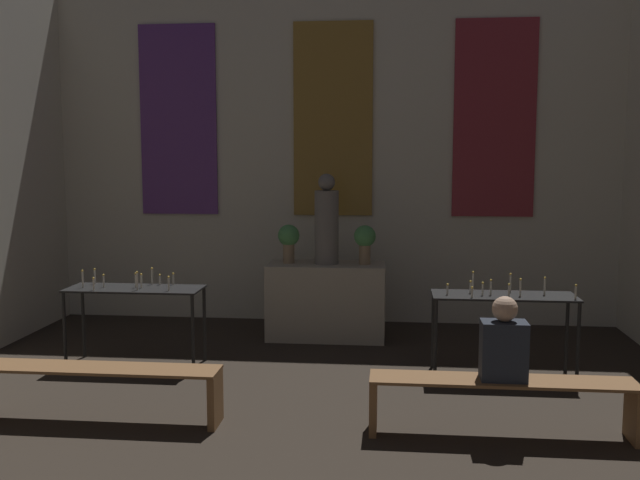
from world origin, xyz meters
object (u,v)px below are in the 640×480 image
at_px(candle_rack_left, 135,297).
at_px(candle_rack_right, 503,304).
at_px(statue, 327,223).
at_px(flower_vase_left, 289,239).
at_px(pew_back_right, 502,394).
at_px(altar, 326,301).
at_px(pew_back_left, 97,381).
at_px(person_seated, 504,344).
at_px(flower_vase_right, 365,240).

xyz_separation_m(candle_rack_left, candle_rack_right, (3.87, -0.00, -0.00)).
bearing_deg(statue, flower_vase_left, -180.00).
distance_m(candle_rack_left, candle_rack_right, 3.87).
xyz_separation_m(flower_vase_left, pew_back_right, (2.16, -2.99, -0.88)).
height_order(altar, statue, statue).
height_order(flower_vase_left, pew_back_left, flower_vase_left).
distance_m(statue, flower_vase_left, 0.51).
relative_size(flower_vase_left, pew_back_right, 0.23).
bearing_deg(person_seated, altar, 119.51).
relative_size(statue, flower_vase_left, 2.31).
xyz_separation_m(pew_back_left, pew_back_right, (3.38, 0.00, 0.00)).
relative_size(statue, candle_rack_right, 0.77).
height_order(altar, candle_rack_right, candle_rack_right).
height_order(flower_vase_left, candle_rack_left, flower_vase_left).
height_order(statue, flower_vase_left, statue).
relative_size(altar, person_seated, 2.14).
xyz_separation_m(flower_vase_right, person_seated, (1.22, -2.99, -0.47)).
relative_size(flower_vase_right, pew_back_left, 0.23).
xyz_separation_m(statue, pew_back_left, (-1.69, -2.99, -1.09)).
xyz_separation_m(candle_rack_left, pew_back_right, (3.63, -1.62, -0.40)).
relative_size(pew_back_left, person_seated, 3.13).
bearing_deg(pew_back_right, altar, 119.44).
relative_size(candle_rack_right, person_seated, 2.14).
height_order(pew_back_right, person_seated, person_seated).
distance_m(altar, candle_rack_left, 2.39).
bearing_deg(candle_rack_right, flower_vase_left, 150.34).
xyz_separation_m(flower_vase_right, pew_back_right, (1.22, -2.99, -0.88)).
bearing_deg(pew_back_left, candle_rack_right, 24.11).
bearing_deg(candle_rack_right, candle_rack_left, 179.98).
bearing_deg(candle_rack_right, altar, 144.72).
bearing_deg(person_seated, candle_rack_left, 155.93).
relative_size(candle_rack_left, pew_back_right, 0.68).
relative_size(altar, pew_back_right, 0.68).
bearing_deg(pew_back_left, flower_vase_right, 54.20).
height_order(flower_vase_left, person_seated, flower_vase_left).
distance_m(statue, flower_vase_right, 0.51).
distance_m(flower_vase_left, pew_back_left, 3.35).
height_order(flower_vase_right, person_seated, flower_vase_right).
bearing_deg(statue, candle_rack_left, -144.79).
relative_size(flower_vase_left, flower_vase_right, 1.00).
xyz_separation_m(pew_back_left, person_seated, (3.38, 0.00, 0.42)).
bearing_deg(candle_rack_right, statue, 144.72).
distance_m(statue, candle_rack_right, 2.47).
height_order(pew_back_left, person_seated, person_seated).
height_order(altar, pew_back_right, altar).
bearing_deg(altar, pew_back_left, -119.44).
distance_m(candle_rack_left, pew_back_right, 3.99).
height_order(altar, candle_rack_left, candle_rack_left).
bearing_deg(pew_back_right, flower_vase_right, 112.16).
bearing_deg(candle_rack_left, pew_back_right, -24.10).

